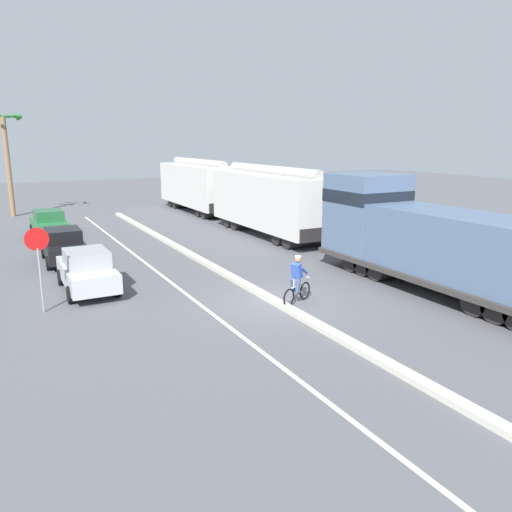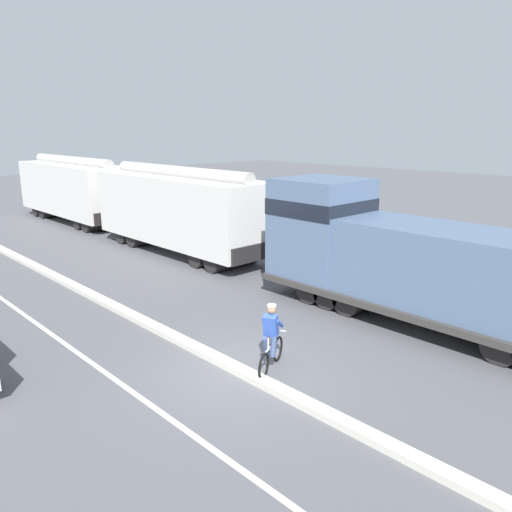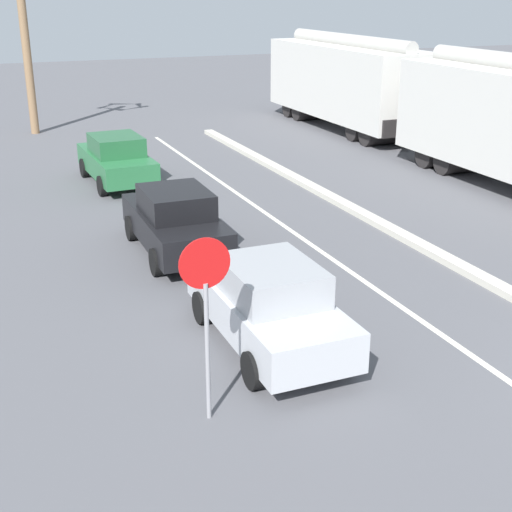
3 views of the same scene
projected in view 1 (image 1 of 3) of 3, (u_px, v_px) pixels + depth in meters
ground_plane at (273, 302)px, 17.76m from camera, size 120.00×120.00×0.00m
median_curb at (208, 264)px, 22.90m from camera, size 0.36×36.00×0.16m
lane_stripe at (158, 272)px, 21.82m from camera, size 0.14×36.00×0.01m
locomotive at (426, 242)px, 19.27m from camera, size 3.10×11.61×4.20m
hopper_car_lead at (271, 201)px, 29.66m from camera, size 2.90×10.60×4.18m
hopper_car_middle at (199, 186)px, 39.63m from camera, size 2.90×10.60×4.18m
parked_car_silver at (87, 270)px, 18.95m from camera, size 1.84×4.20×1.62m
parked_car_black at (64, 245)px, 23.44m from camera, size 1.89×4.23×1.62m
parked_car_green at (49, 223)px, 29.56m from camera, size 1.95×4.26×1.62m
cyclist at (297, 281)px, 17.51m from camera, size 1.58×0.80×1.71m
stop_sign at (38, 254)px, 16.33m from camera, size 0.76×0.08×2.88m
palm_tree_near at (6, 143)px, 36.45m from camera, size 2.66×2.73×7.53m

